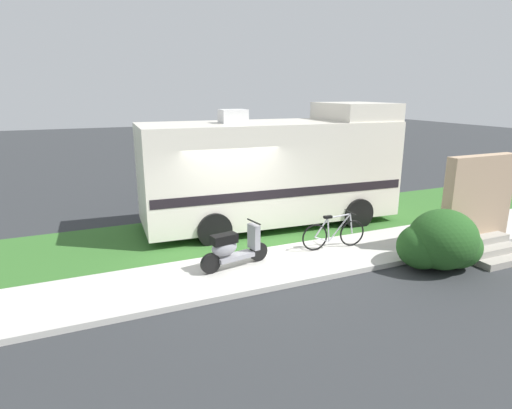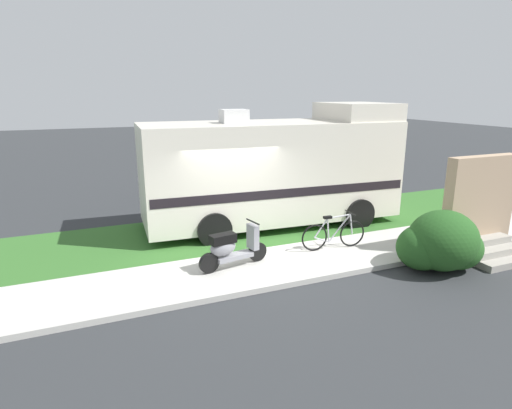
{
  "view_description": "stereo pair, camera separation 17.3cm",
  "coord_description": "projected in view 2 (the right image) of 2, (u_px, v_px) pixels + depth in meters",
  "views": [
    {
      "loc": [
        -3.57,
        -9.11,
        3.86
      ],
      "look_at": [
        0.53,
        0.3,
        1.1
      ],
      "focal_mm": 29.72,
      "sensor_mm": 36.0,
      "label": 1
    },
    {
      "loc": [
        -3.41,
        -9.18,
        3.86
      ],
      "look_at": [
        0.53,
        0.3,
        1.1
      ],
      "focal_mm": 29.72,
      "sensor_mm": 36.0,
      "label": 2
    }
  ],
  "objects": [
    {
      "name": "ground_plane",
      "position": [
        241.0,
        252.0,
        10.46
      ],
      "size": [
        80.0,
        80.0,
        0.0
      ],
      "primitive_type": "plane",
      "color": "#2D3033"
    },
    {
      "name": "sidewalk",
      "position": [
        260.0,
        268.0,
        9.37
      ],
      "size": [
        24.0,
        2.0,
        0.12
      ],
      "color": "beige",
      "rests_on": "ground"
    },
    {
      "name": "grass_strip",
      "position": [
        222.0,
        233.0,
        11.78
      ],
      "size": [
        24.0,
        3.4,
        0.08
      ],
      "color": "#336628",
      "rests_on": "ground"
    },
    {
      "name": "motorhome_rv",
      "position": [
        275.0,
        169.0,
        12.2
      ],
      "size": [
        7.4,
        2.92,
        3.52
      ],
      "color": "silver",
      "rests_on": "ground"
    },
    {
      "name": "scooter",
      "position": [
        231.0,
        248.0,
        9.17
      ],
      "size": [
        1.65,
        0.59,
        0.97
      ],
      "color": "black",
      "rests_on": "ground"
    },
    {
      "name": "bicycle",
      "position": [
        334.0,
        234.0,
        10.3
      ],
      "size": [
        1.68,
        0.52,
        0.89
      ],
      "color": "black",
      "rests_on": "ground"
    },
    {
      "name": "pickup_truck_near",
      "position": [
        261.0,
        166.0,
        16.78
      ],
      "size": [
        5.65,
        2.47,
        1.87
      ],
      "color": "#1E478C",
      "rests_on": "ground"
    },
    {
      "name": "porch_steps",
      "position": [
        481.0,
        216.0,
        10.12
      ],
      "size": [
        2.0,
        1.26,
        2.4
      ],
      "color": "#9E998E",
      "rests_on": "ground"
    },
    {
      "name": "bush_by_porch",
      "position": [
        441.0,
        244.0,
        9.26
      ],
      "size": [
        1.89,
        1.42,
        1.34
      ],
      "color": "#23511E",
      "rests_on": "ground"
    },
    {
      "name": "bottle_green",
      "position": [
        464.0,
        229.0,
        11.52
      ],
      "size": [
        0.07,
        0.07,
        0.23
      ],
      "color": "#B2B2B7",
      "rests_on": "ground"
    }
  ]
}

